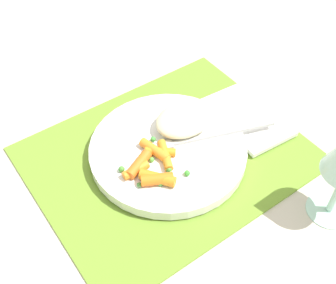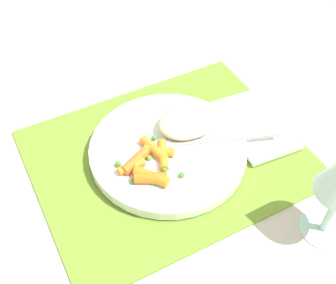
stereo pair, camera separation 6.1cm
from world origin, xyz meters
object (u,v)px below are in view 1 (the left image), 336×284
carrot_portion (153,165)px  napkin (247,117)px  plate (168,150)px  fork (198,139)px  rice_mound (184,119)px

carrot_portion → napkin: size_ratio=0.66×
plate → carrot_portion: 0.05m
fork → napkin: 0.11m
rice_mound → napkin: (-0.11, 0.03, -0.03)m
plate → rice_mound: (-0.05, -0.02, 0.02)m
napkin → rice_mound: bearing=-17.8°
plate → napkin: plate is taller
fork → plate: bearing=-19.9°
rice_mound → plate: bearing=24.2°
plate → fork: (-0.05, 0.02, 0.01)m
rice_mound → fork: bearing=87.9°
fork → napkin: (-0.11, -0.00, -0.02)m
carrot_portion → rice_mound: bearing=-154.1°
napkin → plate: bearing=-5.1°
carrot_portion → fork: carrot_portion is taller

